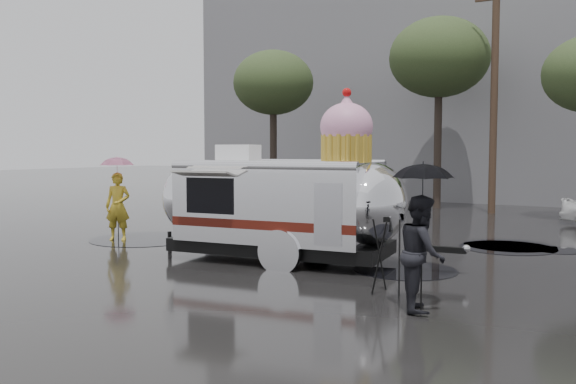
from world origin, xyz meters
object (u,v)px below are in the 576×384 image
Objects in this scene: person_right at (422,253)px; tripod at (386,249)px; airstream_trailer at (284,200)px; person_left at (118,206)px.

tripod is (-0.89, 0.77, -0.13)m from person_right.
person_left is (-5.53, 0.28, -0.42)m from airstream_trailer.
tripod is (3.16, -1.79, -0.59)m from airstream_trailer.
airstream_trailer is at bearing 129.14° from tripod.
airstream_trailer is at bearing -29.07° from person_left.
person_left is at bearing 170.23° from airstream_trailer.
person_left is 8.93m from tripod.
airstream_trailer is at bearing 35.44° from person_right.
airstream_trailer is 3.68m from tripod.
person_right reaches higher than tripod.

